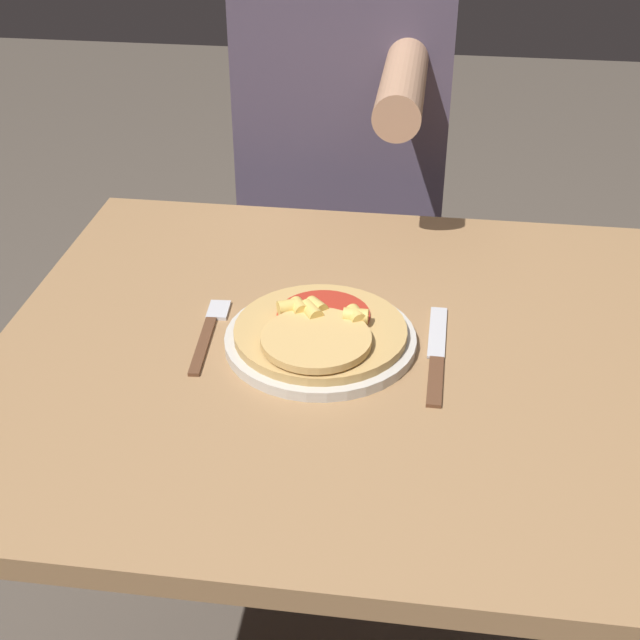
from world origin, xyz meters
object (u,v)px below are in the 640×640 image
(knife, at_px, (436,355))
(person_diner, at_px, (346,141))
(dining_table, at_px, (352,426))
(fork, at_px, (209,330))
(plate, at_px, (320,342))
(pizza, at_px, (320,332))

(knife, xyz_separation_m, person_diner, (-0.19, 0.67, 0.02))
(dining_table, xyz_separation_m, knife, (0.11, -0.01, 0.13))
(knife, bearing_deg, fork, 176.62)
(plate, bearing_deg, pizza, -90.19)
(fork, xyz_separation_m, knife, (0.30, -0.02, 0.00))
(plate, bearing_deg, knife, -1.56)
(person_diner, bearing_deg, fork, -99.41)
(fork, relative_size, knife, 0.80)
(plate, xyz_separation_m, fork, (-0.15, 0.01, -0.00))
(knife, bearing_deg, pizza, -179.98)
(dining_table, relative_size, knife, 4.22)
(plate, distance_m, knife, 0.15)
(dining_table, height_order, knife, knife)
(plate, xyz_separation_m, person_diner, (-0.04, 0.66, 0.02))
(dining_table, bearing_deg, pizza, -169.24)
(dining_table, distance_m, person_diner, 0.68)
(knife, height_order, person_diner, person_diner)
(fork, bearing_deg, dining_table, -2.78)
(fork, xyz_separation_m, person_diner, (0.11, 0.65, 0.02))
(dining_table, height_order, fork, fork)
(pizza, relative_size, knife, 1.01)
(dining_table, distance_m, plate, 0.14)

